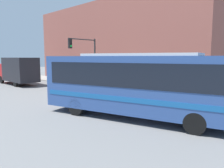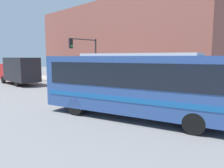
{
  "view_description": "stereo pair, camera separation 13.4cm",
  "coord_description": "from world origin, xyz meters",
  "px_view_note": "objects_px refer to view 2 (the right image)",
  "views": [
    {
      "loc": [
        -9.52,
        -5.46,
        3.18
      ],
      "look_at": [
        0.34,
        4.32,
        1.45
      ],
      "focal_mm": 35.0,
      "sensor_mm": 36.0,
      "label": 1
    },
    {
      "loc": [
        -9.43,
        -5.55,
        3.18
      ],
      "look_at": [
        0.34,
        4.32,
        1.45
      ],
      "focal_mm": 35.0,
      "sensor_mm": 36.0,
      "label": 2
    }
  ],
  "objects_px": {
    "parking_meter": "(112,80)",
    "traffic_light_pole": "(87,53)",
    "delivery_truck": "(19,70)",
    "fire_hydrant": "(163,91)",
    "city_bus": "(139,82)"
  },
  "relations": [
    {
      "from": "parking_meter",
      "to": "traffic_light_pole",
      "type": "bearing_deg",
      "value": 112.05
    },
    {
      "from": "traffic_light_pole",
      "to": "parking_meter",
      "type": "distance_m",
      "value": 3.72
    },
    {
      "from": "delivery_truck",
      "to": "fire_hydrant",
      "type": "distance_m",
      "value": 17.03
    },
    {
      "from": "delivery_truck",
      "to": "traffic_light_pole",
      "type": "relative_size",
      "value": 1.46
    },
    {
      "from": "city_bus",
      "to": "parking_meter",
      "type": "xyz_separation_m",
      "value": [
        5.76,
        7.81,
        -0.94
      ]
    },
    {
      "from": "city_bus",
      "to": "traffic_light_pole",
      "type": "xyz_separation_m",
      "value": [
        4.73,
        10.34,
        1.59
      ]
    },
    {
      "from": "delivery_truck",
      "to": "traffic_light_pole",
      "type": "xyz_separation_m",
      "value": [
        3.44,
        -8.28,
        1.83
      ]
    },
    {
      "from": "parking_meter",
      "to": "fire_hydrant",
      "type": "bearing_deg",
      "value": -90.0
    },
    {
      "from": "delivery_truck",
      "to": "parking_meter",
      "type": "relative_size",
      "value": 5.85
    },
    {
      "from": "fire_hydrant",
      "to": "traffic_light_pole",
      "type": "distance_m",
      "value": 8.7
    },
    {
      "from": "city_bus",
      "to": "traffic_light_pole",
      "type": "distance_m",
      "value": 11.48
    },
    {
      "from": "traffic_light_pole",
      "to": "parking_meter",
      "type": "xyz_separation_m",
      "value": [
        1.03,
        -2.53,
        -2.53
      ]
    },
    {
      "from": "fire_hydrant",
      "to": "delivery_truck",
      "type": "bearing_deg",
      "value": 105.24
    },
    {
      "from": "city_bus",
      "to": "traffic_light_pole",
      "type": "height_order",
      "value": "traffic_light_pole"
    },
    {
      "from": "city_bus",
      "to": "parking_meter",
      "type": "distance_m",
      "value": 9.75
    }
  ]
}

